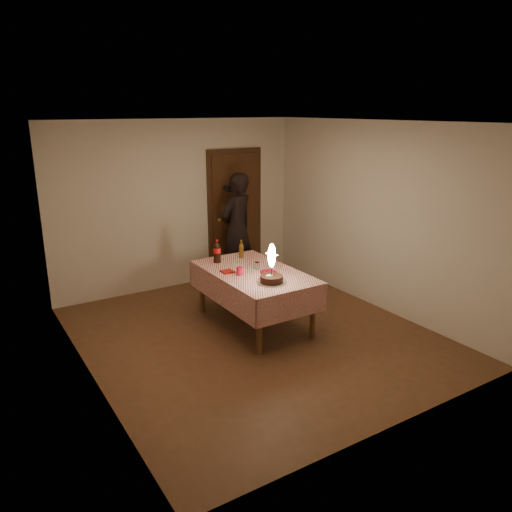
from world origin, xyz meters
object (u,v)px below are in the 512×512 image
Objects in this scene: birthday_cake at (272,273)px; red_cup at (239,271)px; clear_cup at (257,266)px; amber_bottle_right at (241,249)px; dining_table at (254,278)px; cola_bottle at (217,252)px; red_plate at (268,272)px; photographer at (237,229)px.

red_cup is at bearing 111.51° from birthday_cake.
birthday_cake is at bearing -104.31° from clear_cup.
dining_table is at bearing -105.66° from amber_bottle_right.
red_cup is 0.76m from amber_bottle_right.
red_plate is at bearing -64.10° from cola_bottle.
amber_bottle_right is at bearing 57.61° from red_cup.
red_cup is 0.39× the size of amber_bottle_right.
dining_table is 0.18m from clear_cup.
red_plate is 0.21m from clear_cup.
amber_bottle_right reaches higher than clear_cup.
red_plate is 0.38m from red_cup.
red_plate is 2.20× the size of red_cup.
dining_table is 5.42× the size of cola_bottle.
birthday_cake is 0.27× the size of photographer.
cola_bottle is at bearing -132.01° from photographer.
cola_bottle is (-0.17, 1.08, 0.04)m from birthday_cake.
red_cup is (-0.23, -0.03, 0.15)m from dining_table.
red_plate is at bearing -45.86° from dining_table.
cola_bottle is at bearing 88.78° from red_cup.
cola_bottle is (-0.31, 0.53, 0.11)m from clear_cup.
photographer is (0.86, 0.96, 0.01)m from cola_bottle.
amber_bottle_right is at bearing 2.73° from cola_bottle.
cola_bottle is 1.29m from photographer.
clear_cup is (0.09, 0.06, 0.14)m from dining_table.
dining_table is 0.68m from cola_bottle.
birthday_cake is (-0.05, -0.49, 0.22)m from dining_table.
red_plate is at bearing 62.13° from birthday_cake.
cola_bottle reaches higher than amber_bottle_right.
red_plate is 0.12× the size of photographer.
birthday_cake is 1.90× the size of amber_bottle_right.
photographer is at bearing 47.99° from cola_bottle.
amber_bottle_right is at bearing 74.34° from dining_table.
clear_cup is 0.35× the size of amber_bottle_right.
clear_cup is at bearing -59.86° from cola_bottle.
clear_cup is at bearing 15.68° from red_cup.
red_cup is at bearing -119.06° from photographer.
birthday_cake is 0.50m from red_cup.
dining_table is 17.20× the size of red_cup.
amber_bottle_right is (0.39, 0.02, -0.03)m from cola_bottle.
dining_table is 0.28m from red_cup.
amber_bottle_right is at bearing 87.04° from red_plate.
photographer reaches higher than red_cup.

